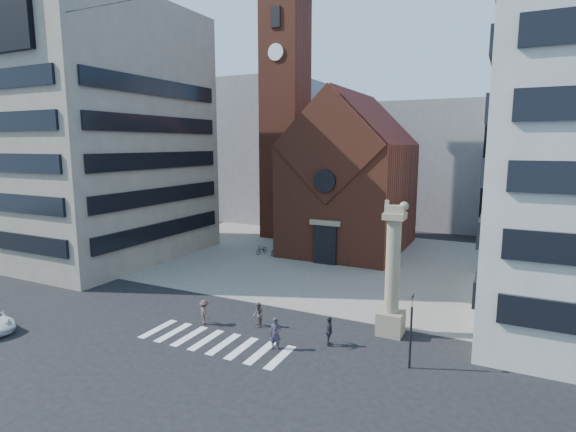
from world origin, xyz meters
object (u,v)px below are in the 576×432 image
object	(u,v)px
lion_column	(392,282)
scooter_0	(262,249)
traffic_light	(411,328)
pedestrian_0	(275,334)
pedestrian_2	(329,331)
pedestrian_1	(258,315)

from	to	relation	value
lion_column	scooter_0	bearing A→B (deg)	140.33
traffic_light	scooter_0	bearing A→B (deg)	136.54
lion_column	traffic_light	distance (m)	4.62
pedestrian_0	pedestrian_2	xyz separation A→B (m)	(2.69, 1.86, -0.05)
traffic_light	scooter_0	size ratio (longest dim) A/B	2.27
pedestrian_1	scooter_0	xyz separation A→B (m)	(-9.65, 17.58, -0.28)
pedestrian_2	scooter_0	xyz separation A→B (m)	(-14.92, 18.16, -0.37)
traffic_light	pedestrian_1	bearing A→B (deg)	173.05
traffic_light	pedestrian_2	world-z (taller)	traffic_light
scooter_0	traffic_light	bearing A→B (deg)	-36.49
pedestrian_2	lion_column	bearing A→B (deg)	-61.64
pedestrian_0	pedestrian_2	bearing A→B (deg)	21.70
scooter_0	pedestrian_2	bearing A→B (deg)	-43.62
lion_column	pedestrian_1	xyz separation A→B (m)	(-8.22, -2.76, -2.63)
pedestrian_0	scooter_0	bearing A→B (deg)	108.49
lion_column	pedestrian_2	xyz separation A→B (m)	(-2.96, -3.33, -2.54)
pedestrian_0	pedestrian_1	world-z (taller)	pedestrian_0
pedestrian_2	traffic_light	bearing A→B (deg)	-117.72
traffic_light	pedestrian_1	size ratio (longest dim) A/B	2.59
lion_column	traffic_light	bearing A→B (deg)	-63.54
lion_column	scooter_0	xyz separation A→B (m)	(-17.88, 14.83, -2.91)
traffic_light	pedestrian_0	distance (m)	7.84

